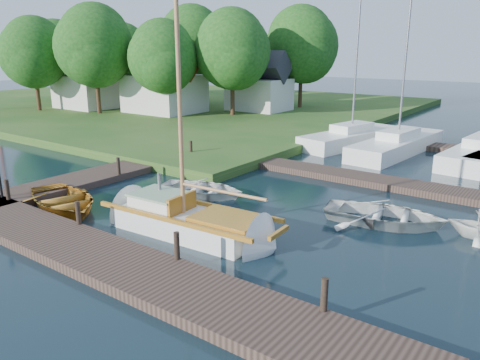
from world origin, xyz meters
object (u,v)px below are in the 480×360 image
Objects in this scene: tree_2 at (163,57)px; tree_4 at (192,44)px; sailboat at (192,224)px; dinghy at (62,198)px; tender_c at (385,212)px; tree_7 at (302,45)px; mooring_post_3 at (324,295)px; tree_6 at (55,51)px; tree_5 at (123,53)px; tree_3 at (233,50)px; mooring_post_1 at (78,213)px; mooring_post_5 at (191,148)px; tender_a at (202,187)px; marina_boat_1 at (398,144)px; mooring_post_0 at (7,190)px; marina_boat_0 at (352,136)px; tree_1 at (95,46)px; mooring_post_4 at (118,166)px; house_c at (259,87)px; mooring_post_2 at (177,246)px; house_a at (164,84)px; tree_0 at (34,53)px; house_b at (88,83)px.

tree_4 reaches higher than tree_2.
sailboat reaches higher than dinghy.
tender_c is 30.09m from tree_7.
mooring_post_3 is 47.24m from tree_6.
tender_c is 39.71m from tree_5.
tree_3 is at bearing 130.95° from mooring_post_3.
tree_4 is at bearing 41.74° from tender_c.
mooring_post_1 is at bearing 119.41° from tender_c.
mooring_post_5 is 0.22× the size of tender_a.
marina_boat_1 is 1.09× the size of tree_4.
mooring_post_0 is 24.49m from tree_3.
marina_boat_0 reaches higher than mooring_post_1.
mooring_post_1 is at bearing -39.08° from tree_1.
house_c reaches higher than mooring_post_4.
tender_a is 13.68m from marina_boat_1.
tender_c is at bearing 63.35° from mooring_post_2.
tree_3 is (-7.00, 13.05, 5.11)m from mooring_post_5.
tree_4 is 1.03× the size of tree_7.
tree_7 is (-5.00, 26.05, 5.50)m from mooring_post_4.
marina_boat_1 reaches higher than tree_2.
house_a is at bearing 133.48° from sailboat.
marina_boat_1 reaches higher than house_a.
tree_2 is (12.00, 4.00, -0.28)m from tree_0.
mooring_post_0 is 22.22m from tree_2.
tree_7 is (24.00, 10.00, 0.56)m from tree_6.
house_b is 5.55m from tree_1.
tree_0 is at bearing 153.45° from sailboat.
tender_a is 34.19m from tree_5.
mooring_post_3 is 0.10× the size of tree_2.
mooring_post_1 is 2.85m from dinghy.
tender_c is at bearing 40.62° from sailboat.
sailboat reaches higher than mooring_post_0.
house_c reaches higher than dinghy.
mooring_post_1 and mooring_post_3 have the same top height.
house_a reaches higher than house_b.
mooring_post_1 is at bearing 159.52° from tender_a.
dinghy is 0.46× the size of tree_7.
mooring_post_5 is at bearing -22.53° from tree_1.
tree_7 is (-9.00, 31.05, 5.50)m from mooring_post_1.
tree_0 is at bearing -143.24° from house_c.
tree_4 is at bearing 108.28° from house_a.
mooring_post_2 is at bearing -174.91° from marina_boat_1.
marina_boat_1 is 17.71m from house_c.
house_c is at bearing 36.76° from tree_0.
house_b reaches higher than mooring_post_0.
tree_4 is (-15.00, 22.05, 5.67)m from mooring_post_4.
mooring_post_5 is at bearing 31.79° from tender_a.
mooring_post_2 is at bearing -29.31° from tree_6.
tree_5 is (-34.94, 18.19, 4.99)m from tender_c.
tree_6 is (-37.50, 21.05, 4.94)m from mooring_post_2.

